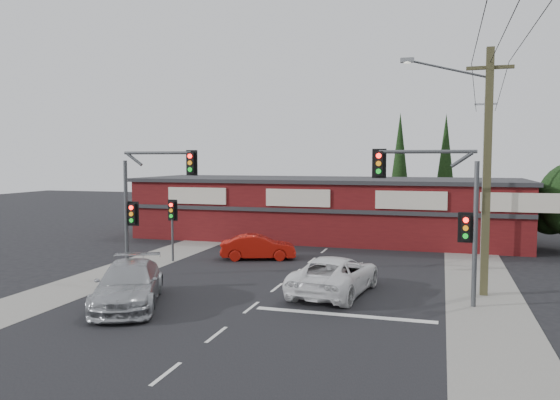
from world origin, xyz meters
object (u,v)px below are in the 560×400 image
(silver_suv, at_px, (129,284))
(white_suv, at_px, (335,275))
(shop_building, at_px, (326,208))
(red_sedan, at_px, (258,247))
(utility_pole, at_px, (484,163))

(silver_suv, bearing_deg, white_suv, 5.75)
(shop_building, bearing_deg, white_suv, -76.90)
(white_suv, bearing_deg, silver_suv, 37.32)
(red_sedan, height_order, utility_pole, utility_pole)
(white_suv, distance_m, silver_suv, 8.26)
(red_sedan, distance_m, utility_pole, 13.21)
(white_suv, height_order, silver_suv, silver_suv)
(utility_pole, bearing_deg, silver_suv, -156.92)
(white_suv, height_order, utility_pole, utility_pole)
(red_sedan, height_order, shop_building, shop_building)
(white_suv, distance_m, utility_pole, 7.53)
(red_sedan, bearing_deg, silver_suv, 152.13)
(red_sedan, bearing_deg, white_suv, -157.93)
(white_suv, xyz_separation_m, shop_building, (-3.59, 15.43, 1.35))
(silver_suv, distance_m, red_sedan, 10.58)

